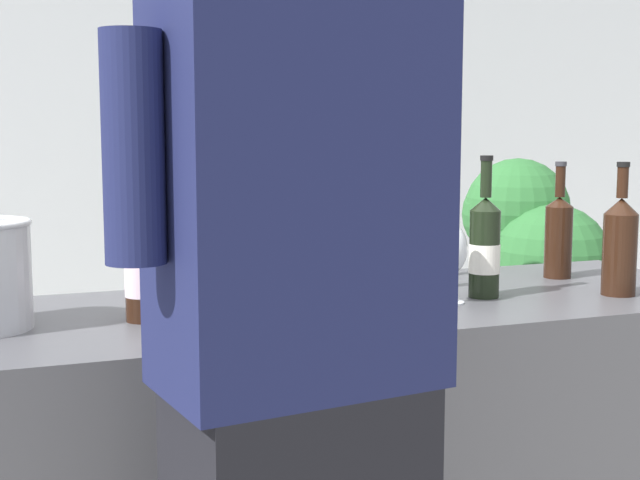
{
  "coord_description": "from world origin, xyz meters",
  "views": [
    {
      "loc": [
        -0.66,
        -1.9,
        1.32
      ],
      "look_at": [
        0.05,
        0.0,
        1.06
      ],
      "focal_mm": 49.92,
      "sensor_mm": 36.0,
      "label": 1
    }
  ],
  "objects_px": {
    "wine_bottle_1": "(144,268)",
    "person_guest": "(298,463)",
    "wine_bottle_4": "(620,244)",
    "potted_shrub": "(538,262)",
    "wine_bottle_6": "(231,261)",
    "wine_bottle_0": "(381,235)",
    "wine_glass": "(450,252)",
    "wine_bottle_5": "(362,245)",
    "wine_bottle_7": "(485,247)",
    "wine_bottle_3": "(559,234)",
    "person_server": "(335,291)",
    "wine_bottle_2": "(184,253)"
  },
  "relations": [
    {
      "from": "wine_bottle_1",
      "to": "person_guest",
      "type": "xyz_separation_m",
      "value": [
        0.11,
        -0.67,
        -0.2
      ]
    },
    {
      "from": "wine_bottle_4",
      "to": "potted_shrub",
      "type": "relative_size",
      "value": 0.27
    },
    {
      "from": "wine_bottle_6",
      "to": "wine_bottle_0",
      "type": "bearing_deg",
      "value": 26.05
    },
    {
      "from": "wine_bottle_1",
      "to": "wine_glass",
      "type": "relative_size",
      "value": 1.71
    },
    {
      "from": "potted_shrub",
      "to": "wine_bottle_5",
      "type": "bearing_deg",
      "value": -139.12
    },
    {
      "from": "wine_bottle_7",
      "to": "wine_bottle_6",
      "type": "bearing_deg",
      "value": 176.94
    },
    {
      "from": "wine_bottle_0",
      "to": "person_guest",
      "type": "bearing_deg",
      "value": -120.85
    },
    {
      "from": "wine_bottle_3",
      "to": "potted_shrub",
      "type": "distance_m",
      "value": 1.17
    },
    {
      "from": "wine_bottle_5",
      "to": "person_guest",
      "type": "height_order",
      "value": "person_guest"
    },
    {
      "from": "person_server",
      "to": "potted_shrub",
      "type": "xyz_separation_m",
      "value": [
        1.06,
        0.49,
        -0.04
      ]
    },
    {
      "from": "wine_bottle_7",
      "to": "person_server",
      "type": "relative_size",
      "value": 0.2
    },
    {
      "from": "wine_bottle_5",
      "to": "wine_glass",
      "type": "distance_m",
      "value": 0.21
    },
    {
      "from": "wine_bottle_4",
      "to": "wine_bottle_6",
      "type": "height_order",
      "value": "wine_bottle_6"
    },
    {
      "from": "wine_glass",
      "to": "person_guest",
      "type": "xyz_separation_m",
      "value": [
        -0.59,
        -0.61,
        -0.2
      ]
    },
    {
      "from": "wine_bottle_0",
      "to": "wine_bottle_3",
      "type": "distance_m",
      "value": 0.5
    },
    {
      "from": "wine_bottle_2",
      "to": "wine_bottle_4",
      "type": "distance_m",
      "value": 1.05
    },
    {
      "from": "wine_bottle_3",
      "to": "wine_bottle_5",
      "type": "xyz_separation_m",
      "value": [
        -0.61,
        -0.08,
        0.01
      ]
    },
    {
      "from": "wine_bottle_7",
      "to": "wine_glass",
      "type": "xyz_separation_m",
      "value": [
        -0.11,
        -0.04,
        -0.0
      ]
    },
    {
      "from": "wine_bottle_4",
      "to": "person_server",
      "type": "bearing_deg",
      "value": 121.17
    },
    {
      "from": "wine_bottle_0",
      "to": "person_guest",
      "type": "relative_size",
      "value": 0.19
    },
    {
      "from": "potted_shrub",
      "to": "wine_bottle_7",
      "type": "bearing_deg",
      "value": -129.22
    },
    {
      "from": "wine_bottle_0",
      "to": "wine_bottle_4",
      "type": "xyz_separation_m",
      "value": [
        0.48,
        -0.35,
        -0.0
      ]
    },
    {
      "from": "wine_bottle_3",
      "to": "wine_bottle_5",
      "type": "distance_m",
      "value": 0.62
    },
    {
      "from": "wine_bottle_1",
      "to": "wine_bottle_3",
      "type": "distance_m",
      "value": 1.15
    },
    {
      "from": "wine_bottle_3",
      "to": "potted_shrub",
      "type": "bearing_deg",
      "value": 58.26
    },
    {
      "from": "person_server",
      "to": "wine_bottle_0",
      "type": "bearing_deg",
      "value": -94.0
    },
    {
      "from": "wine_bottle_0",
      "to": "wine_bottle_1",
      "type": "distance_m",
      "value": 0.69
    },
    {
      "from": "wine_bottle_5",
      "to": "wine_bottle_6",
      "type": "bearing_deg",
      "value": -169.76
    },
    {
      "from": "wine_bottle_1",
      "to": "wine_bottle_5",
      "type": "xyz_separation_m",
      "value": [
        0.53,
        0.07,
        0.02
      ]
    },
    {
      "from": "wine_bottle_5",
      "to": "wine_glass",
      "type": "bearing_deg",
      "value": -38.66
    },
    {
      "from": "wine_bottle_6",
      "to": "potted_shrub",
      "type": "height_order",
      "value": "wine_bottle_6"
    },
    {
      "from": "wine_bottle_1",
      "to": "person_server",
      "type": "bearing_deg",
      "value": 42.81
    },
    {
      "from": "person_server",
      "to": "wine_bottle_3",
      "type": "bearing_deg",
      "value": -46.23
    },
    {
      "from": "wine_bottle_3",
      "to": "wine_bottle_5",
      "type": "height_order",
      "value": "wine_bottle_5"
    },
    {
      "from": "wine_glass",
      "to": "person_server",
      "type": "bearing_deg",
      "value": 91.21
    },
    {
      "from": "wine_bottle_2",
      "to": "wine_bottle_7",
      "type": "bearing_deg",
      "value": -13.53
    },
    {
      "from": "wine_bottle_2",
      "to": "wine_bottle_3",
      "type": "xyz_separation_m",
      "value": [
        1.03,
        0.01,
        -0.0
      ]
    },
    {
      "from": "person_server",
      "to": "potted_shrub",
      "type": "distance_m",
      "value": 1.17
    },
    {
      "from": "wine_bottle_2",
      "to": "wine_glass",
      "type": "height_order",
      "value": "wine_bottle_2"
    },
    {
      "from": "wine_bottle_7",
      "to": "person_guest",
      "type": "relative_size",
      "value": 0.2
    },
    {
      "from": "wine_bottle_7",
      "to": "wine_bottle_1",
      "type": "bearing_deg",
      "value": 178.34
    },
    {
      "from": "wine_bottle_4",
      "to": "person_server",
      "type": "distance_m",
      "value": 0.9
    },
    {
      "from": "wine_bottle_0",
      "to": "wine_bottle_3",
      "type": "height_order",
      "value": "wine_bottle_0"
    },
    {
      "from": "wine_bottle_6",
      "to": "potted_shrub",
      "type": "distance_m",
      "value": 1.92
    },
    {
      "from": "wine_bottle_1",
      "to": "person_guest",
      "type": "height_order",
      "value": "person_guest"
    },
    {
      "from": "wine_bottle_0",
      "to": "person_server",
      "type": "height_order",
      "value": "person_server"
    },
    {
      "from": "wine_bottle_1",
      "to": "wine_bottle_7",
      "type": "bearing_deg",
      "value": -1.66
    },
    {
      "from": "wine_bottle_3",
      "to": "wine_bottle_7",
      "type": "distance_m",
      "value": 0.38
    },
    {
      "from": "wine_glass",
      "to": "wine_bottle_6",
      "type": "bearing_deg",
      "value": 171.97
    },
    {
      "from": "wine_bottle_1",
      "to": "wine_bottle_4",
      "type": "xyz_separation_m",
      "value": [
        1.13,
        -0.11,
        0.01
      ]
    }
  ]
}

